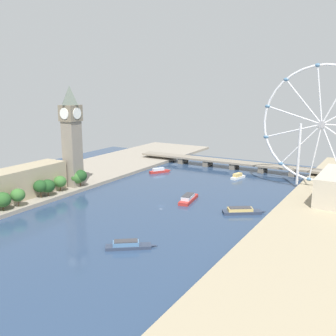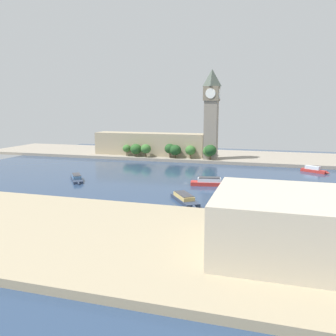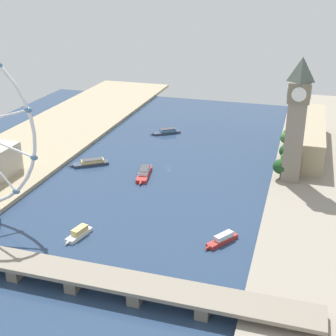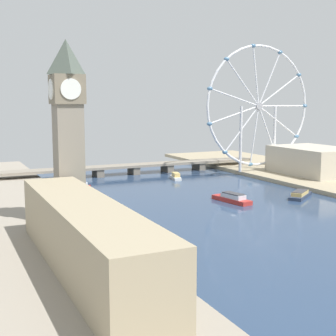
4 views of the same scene
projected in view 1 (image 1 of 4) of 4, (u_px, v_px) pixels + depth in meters
ground_plane at (161, 206)px, 302.87m from camera, size 417.24×417.24×0.00m
riverbank_left at (45, 183)px, 363.48m from camera, size 90.00×520.00×3.00m
riverbank_right at (335, 235)px, 241.62m from camera, size 90.00×520.00×3.00m
clock_tower at (72, 135)px, 340.57m from camera, size 15.45×15.45×86.43m
tree_row_embankment at (46, 186)px, 315.06m from camera, size 14.58×99.29×14.75m
ferris_wheel at (322, 125)px, 335.50m from camera, size 101.45×3.20×104.38m
river_bridge at (234, 163)px, 431.26m from camera, size 229.24×16.85×8.18m
tour_boat_0 at (238, 176)px, 388.19m from camera, size 9.26×21.53×5.39m
tour_boat_1 at (242, 211)px, 284.60m from camera, size 29.05×22.19×4.68m
tour_boat_2 at (188, 198)px, 314.32m from camera, size 12.41×33.80×5.73m
tour_boat_3 at (128, 245)px, 225.09m from camera, size 26.68×21.30×4.70m
tour_boat_4 at (159, 171)px, 412.86m from camera, size 16.47×22.52×5.22m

